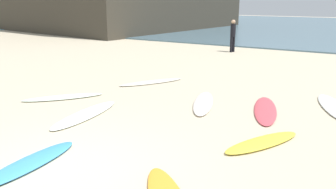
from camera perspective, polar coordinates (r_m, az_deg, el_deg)
The scene contains 10 objects.
ground_plane at distance 6.23m, azimuth -17.08°, elevation -12.00°, with size 120.00×120.00×0.00m, color beige.
surfboard_0 at distance 10.28m, azimuth 25.27°, elevation -1.78°, with size 0.59×2.50×0.07m, color silver.
surfboard_3 at distance 7.26m, azimuth 15.10°, elevation -7.50°, with size 0.49×1.95×0.08m, color yellow.
surfboard_4 at distance 10.64m, azimuth -16.68°, elevation -0.41°, with size 0.52×2.27×0.07m, color white.
surfboard_5 at distance 6.63m, azimuth -21.55°, elevation -10.31°, with size 0.52×2.08×0.09m, color #439DE0.
surfboard_6 at distance 8.92m, azimuth -13.25°, elevation -3.15°, with size 0.60×2.47×0.07m, color white.
surfboard_7 at distance 12.11m, azimuth -2.70°, elevation 2.05°, with size 0.51×2.36×0.06m, color silver.
surfboard_8 at distance 9.69m, azimuth 5.76°, elevation -1.32°, with size 0.51×2.37×0.08m, color silver.
surfboard_9 at distance 9.38m, azimuth 15.51°, elevation -2.41°, with size 0.56×2.50×0.06m, color #DE4D57.
beachgoer_mid at distance 19.53m, azimuth 10.49°, elevation 9.61°, with size 0.35×0.35×1.73m.
Camera 1 is at (4.31, -3.55, 2.78)m, focal length 37.53 mm.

